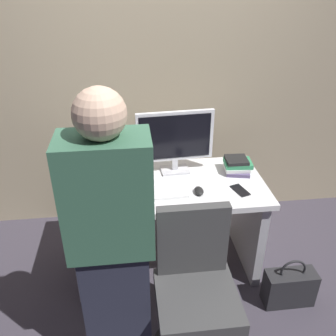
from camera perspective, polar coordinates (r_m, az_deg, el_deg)
name	(u,v)px	position (r m, az deg, el deg)	size (l,w,h in m)	color
ground_plane	(167,264)	(2.92, -0.12, -14.94)	(9.00, 9.00, 0.00)	#3D3842
wall_back	(155,47)	(2.92, -2.03, 18.61)	(6.40, 0.10, 3.00)	tan
desk	(167,211)	(2.60, -0.13, -6.89)	(1.34, 0.68, 0.74)	white
office_chair	(195,296)	(2.14, 4.31, -19.54)	(0.52, 0.52, 0.94)	black
person_at_desk	(113,248)	(1.81, -8.78, -12.46)	(0.40, 0.24, 1.64)	#262838
monitor	(175,139)	(2.50, 1.13, 4.65)	(0.54, 0.15, 0.46)	silver
keyboard	(155,195)	(2.33, -2.08, -4.25)	(0.43, 0.13, 0.02)	white
mouse	(199,191)	(2.37, 4.93, -3.62)	(0.06, 0.10, 0.03)	black
cup_near_keyboard	(108,195)	(2.29, -9.49, -4.28)	(0.07, 0.07, 0.09)	#D84C3F
cup_by_monitor	(94,168)	(2.61, -11.58, -0.04)	(0.06, 0.06, 0.09)	silver
book_stack	(237,165)	(2.63, 10.93, 0.41)	(0.20, 0.20, 0.11)	#594C72
cell_phone	(240,190)	(2.43, 11.36, -3.49)	(0.07, 0.14, 0.01)	black
handbag	(289,287)	(2.70, 18.68, -17.45)	(0.34, 0.14, 0.38)	#262628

